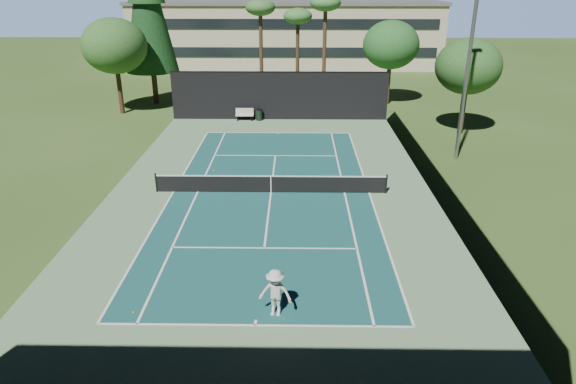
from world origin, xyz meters
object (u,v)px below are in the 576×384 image
(tennis_net, at_px, (271,183))
(tennis_ball_a, at_px, (133,312))
(player, at_px, (275,293))
(trash_bin, at_px, (259,115))
(park_bench, at_px, (245,114))
(tennis_ball_c, at_px, (323,182))
(tennis_ball_b, at_px, (214,170))
(tennis_ball_d, at_px, (186,177))

(tennis_net, height_order, tennis_ball_a, tennis_net)
(player, bearing_deg, tennis_ball_a, -169.22)
(tennis_net, distance_m, trash_bin, 15.74)
(tennis_ball_a, bearing_deg, player, 0.06)
(park_bench, relative_size, trash_bin, 1.59)
(tennis_net, relative_size, tennis_ball_c, 221.15)
(player, relative_size, park_bench, 1.22)
(trash_bin, bearing_deg, park_bench, 179.65)
(tennis_ball_c, relative_size, trash_bin, 0.06)
(tennis_ball_b, distance_m, park_bench, 12.28)
(tennis_ball_d, distance_m, park_bench, 13.68)
(tennis_net, height_order, park_bench, tennis_net)
(tennis_ball_a, xyz_separation_m, tennis_ball_c, (7.43, 12.76, -0.00))
(tennis_ball_c, bearing_deg, tennis_ball_b, 164.28)
(player, xyz_separation_m, tennis_ball_b, (-4.40, 14.65, -0.87))
(tennis_ball_d, bearing_deg, tennis_net, -22.65)
(tennis_ball_a, relative_size, tennis_ball_b, 0.87)
(tennis_ball_a, bearing_deg, trash_bin, 84.25)
(tennis_net, height_order, trash_bin, tennis_net)
(tennis_ball_d, bearing_deg, player, -66.20)
(tennis_net, distance_m, player, 11.26)
(tennis_ball_c, bearing_deg, player, -100.32)
(tennis_net, xyz_separation_m, tennis_ball_b, (-3.72, 3.41, -0.52))
(player, distance_m, tennis_ball_b, 15.32)
(tennis_net, relative_size, park_bench, 8.60)
(tennis_ball_b, height_order, tennis_ball_d, tennis_ball_b)
(tennis_ball_c, bearing_deg, tennis_net, -153.22)
(player, height_order, park_bench, player)
(trash_bin, bearing_deg, tennis_ball_a, -95.75)
(player, bearing_deg, tennis_net, 104.21)
(player, relative_size, trash_bin, 1.93)
(tennis_ball_a, xyz_separation_m, tennis_ball_d, (-0.81, 13.42, 0.00))
(tennis_ball_a, bearing_deg, tennis_ball_d, 93.46)
(tennis_ball_a, relative_size, park_bench, 0.04)
(tennis_ball_c, height_order, tennis_ball_d, tennis_ball_d)
(tennis_ball_b, bearing_deg, trash_bin, 80.71)
(tennis_ball_b, bearing_deg, player, -73.27)
(tennis_net, height_order, tennis_ball_b, tennis_net)
(tennis_net, relative_size, trash_bin, 13.65)
(tennis_ball_a, relative_size, tennis_ball_d, 0.90)
(tennis_ball_a, bearing_deg, tennis_net, 68.52)
(tennis_ball_a, height_order, tennis_ball_c, tennis_ball_a)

